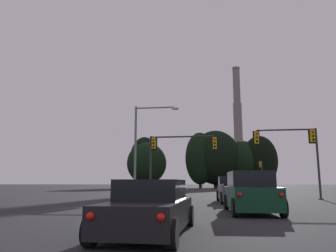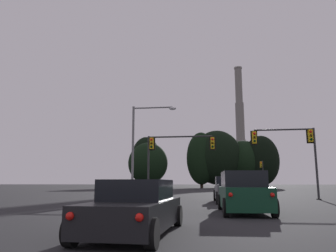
% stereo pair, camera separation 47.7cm
% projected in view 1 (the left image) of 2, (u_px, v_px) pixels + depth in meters
% --- Properties ---
extents(sedan_left_lane_third, '(2.13, 4.76, 1.43)m').
position_uv_depth(sedan_left_lane_third, '(150.00, 208.00, 8.75)').
color(sedan_left_lane_third, black).
rests_on(sedan_left_lane_third, ground_plane).
extents(pickup_truck_center_lane_front, '(2.37, 5.57, 1.82)m').
position_uv_depth(pickup_truck_center_lane_front, '(234.00, 191.00, 23.05)').
color(pickup_truck_center_lane_front, '#4C4F54').
rests_on(pickup_truck_center_lane_front, ground_plane).
extents(suv_center_lane_second, '(2.27, 4.97, 1.86)m').
position_uv_depth(suv_center_lane_second, '(250.00, 193.00, 14.86)').
color(suv_center_lane_second, '#0F3823').
rests_on(suv_center_lane_second, ground_plane).
extents(traffic_light_overhead_right, '(5.39, 0.50, 5.93)m').
position_uv_depth(traffic_light_overhead_right, '(295.00, 145.00, 27.70)').
color(traffic_light_overhead_right, '#2D2D30').
rests_on(traffic_light_overhead_right, ground_plane).
extents(traffic_light_overhead_left, '(6.34, 0.50, 5.61)m').
position_uv_depth(traffic_light_overhead_left, '(173.00, 150.00, 29.80)').
color(traffic_light_overhead_left, '#2D2D30').
rests_on(traffic_light_overhead_left, ground_plane).
extents(traffic_light_far_right, '(0.78, 0.50, 5.37)m').
position_uv_depth(traffic_light_far_right, '(261.00, 171.00, 60.24)').
color(traffic_light_far_right, '#2D2D30').
rests_on(traffic_light_far_right, ground_plane).
extents(street_lamp, '(3.87, 0.36, 7.93)m').
position_uv_depth(street_lamp, '(143.00, 140.00, 28.05)').
color(street_lamp, slate).
rests_on(street_lamp, ground_plane).
extents(smokestack, '(7.57, 7.57, 57.54)m').
position_uv_depth(smokestack, '(238.00, 138.00, 155.64)').
color(smokestack, slate).
rests_on(smokestack, ground_plane).
extents(treeline_center_left, '(9.24, 8.31, 13.81)m').
position_uv_depth(treeline_center_left, '(260.00, 160.00, 86.71)').
color(treeline_center_left, black).
rests_on(treeline_center_left, ground_plane).
extents(treeline_left_mid, '(10.21, 9.19, 11.65)m').
position_uv_depth(treeline_left_mid, '(147.00, 163.00, 84.21)').
color(treeline_left_mid, black).
rests_on(treeline_left_mid, ground_plane).
extents(treeline_right_mid, '(8.14, 7.33, 14.15)m').
position_uv_depth(treeline_right_mid, '(144.00, 159.00, 91.57)').
color(treeline_right_mid, black).
rests_on(treeline_right_mid, ground_plane).
extents(treeline_far_right, '(12.62, 11.36, 12.72)m').
position_uv_depth(treeline_far_right, '(242.00, 162.00, 88.70)').
color(treeline_far_right, black).
rests_on(treeline_far_right, ground_plane).
extents(treeline_far_left, '(13.33, 12.00, 15.31)m').
position_uv_depth(treeline_far_left, '(216.00, 157.00, 87.75)').
color(treeline_far_left, black).
rests_on(treeline_far_left, ground_plane).
extents(treeline_center_right, '(7.70, 6.93, 14.63)m').
position_uv_depth(treeline_center_right, '(200.00, 158.00, 86.21)').
color(treeline_center_right, black).
rests_on(treeline_center_right, ground_plane).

